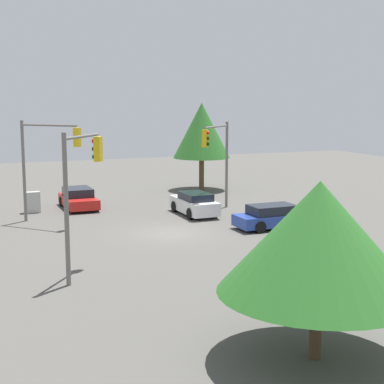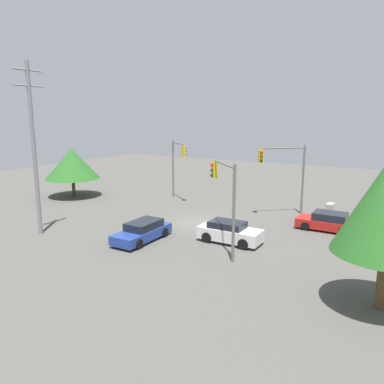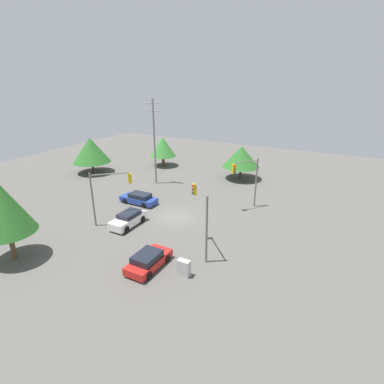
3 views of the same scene
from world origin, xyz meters
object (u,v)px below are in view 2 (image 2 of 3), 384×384
Objects in this scene: sedan_white at (229,232)px; electrical_cabinet at (330,212)px; sedan_blue at (143,231)px; traffic_signal_cross at (178,160)px; traffic_signal_aux at (225,190)px; sedan_red at (328,222)px; traffic_signal_main at (286,167)px.

sedan_white is 10.32m from electrical_cabinet.
traffic_signal_cross is (11.83, 4.82, 3.38)m from sedan_blue.
electrical_cabinet is (11.87, -9.81, 0.03)m from sedan_blue.
traffic_signal_aux is at bearing 159.52° from electrical_cabinet.
sedan_white reaches higher than sedan_red.
sedan_red is 15.72m from traffic_signal_cross.
sedan_white reaches higher than electrical_cabinet.
traffic_signal_aux reaches higher than sedan_white.
electrical_cabinet is at bearing 37.26° from traffic_signal_cross.
electrical_cabinet is at bearing -64.50° from traffic_signal_aux.
sedan_white is 3.13× the size of electrical_cabinet.
sedan_red is 0.71× the size of traffic_signal_cross.
sedan_blue is at bearing 140.45° from electrical_cabinet.
traffic_signal_main is at bearing -46.47° from traffic_signal_aux.
traffic_signal_main is (8.83, -0.94, 3.39)m from sedan_white.
sedan_white is 3.74m from traffic_signal_aux.
sedan_red is 5.97m from traffic_signal_main.
electrical_cabinet is (0.04, -14.63, -3.35)m from traffic_signal_cross.
traffic_signal_main is 4.42× the size of electrical_cabinet.
sedan_blue is 0.78× the size of traffic_signal_cross.
traffic_signal_main is at bearing 173.96° from sedan_white.
traffic_signal_aux is 4.25× the size of electrical_cabinet.
traffic_signal_cross is (9.19, 10.02, 3.33)m from sedan_white.
sedan_white reaches higher than sedan_blue.
traffic_signal_main is 1.00× the size of traffic_signal_cross.
sedan_white is 9.51m from traffic_signal_main.
sedan_white is at bearing -5.44° from traffic_signal_cross.
sedan_white is (-6.19, 5.04, 0.06)m from sedan_red.
traffic_signal_main is at bearing 96.15° from electrical_cabinet.
traffic_signal_cross is at bearing -44.00° from traffic_signal_main.
sedan_white is 0.71× the size of traffic_signal_main.
traffic_signal_aux is at bearing 45.38° from traffic_signal_main.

